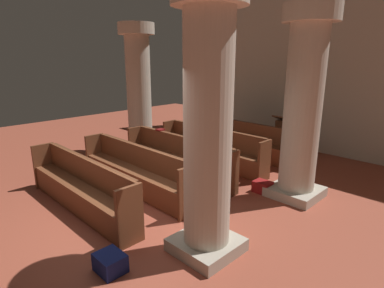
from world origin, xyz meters
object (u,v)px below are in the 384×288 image
(pew_row_0, at_px, (239,138))
(lectern, at_px, (281,138))
(pillar_aisle_rear, at_px, (208,124))
(pew_row_4, at_px, (80,184))
(hymn_book, at_px, (160,130))
(kneeler_box_red, at_px, (263,187))
(pew_row_2, at_px, (177,156))
(pew_row_3, at_px, (135,168))
(pillar_aisle_side, at_px, (303,103))
(pillar_far_side, at_px, (139,87))
(kneeler_box_navy, at_px, (110,263))
(pew_row_1, at_px, (211,146))

(pew_row_0, height_order, lectern, lectern)
(pillar_aisle_rear, bearing_deg, pew_row_4, -164.89)
(hymn_book, bearing_deg, kneeler_box_red, 9.05)
(pew_row_2, distance_m, pew_row_3, 1.15)
(pew_row_2, height_order, pew_row_4, same)
(pillar_aisle_side, relative_size, lectern, 3.23)
(pew_row_3, height_order, pew_row_4, same)
(pillar_far_side, distance_m, lectern, 4.21)
(pew_row_0, xyz_separation_m, pillar_aisle_side, (2.39, -1.38, 1.33))
(kneeler_box_red, bearing_deg, pillar_aisle_side, 29.25)
(pew_row_2, distance_m, pillar_aisle_rear, 3.19)
(pew_row_0, bearing_deg, kneeler_box_navy, -70.32)
(lectern, xyz_separation_m, kneeler_box_navy, (1.09, -6.05, -0.33))
(hymn_book, bearing_deg, pew_row_2, -13.13)
(lectern, xyz_separation_m, kneeler_box_red, (1.11, -2.61, -0.34))
(kneeler_box_navy, bearing_deg, pillar_aisle_rear, 64.84)
(pew_row_3, xyz_separation_m, pillar_aisle_rear, (2.39, -0.50, 1.33))
(pew_row_3, height_order, kneeler_box_navy, pew_row_3)
(pew_row_0, xyz_separation_m, pew_row_4, (0.00, -4.59, 0.00))
(pillar_far_side, bearing_deg, pew_row_1, 10.54)
(kneeler_box_red, bearing_deg, hymn_book, -170.95)
(pew_row_1, distance_m, hymn_book, 1.33)
(pew_row_2, distance_m, kneeler_box_navy, 3.40)
(pew_row_1, relative_size, pew_row_2, 1.00)
(pew_row_1, relative_size, hymn_book, 17.11)
(pillar_far_side, bearing_deg, kneeler_box_navy, -40.33)
(pew_row_2, height_order, pillar_aisle_rear, pillar_aisle_rear)
(pillar_aisle_rear, bearing_deg, pew_row_3, 168.19)
(hymn_book, bearing_deg, pew_row_0, 69.11)
(kneeler_box_navy, bearing_deg, pillar_aisle_side, 81.53)
(pillar_far_side, xyz_separation_m, pillar_aisle_rear, (4.74, -2.36, -0.00))
(pillar_far_side, bearing_deg, pillar_aisle_rear, -26.46)
(kneeler_box_navy, bearing_deg, pew_row_0, 109.68)
(pew_row_1, relative_size, pillar_aisle_side, 0.90)
(pew_row_0, xyz_separation_m, lectern, (0.75, 0.92, -0.03))
(pillar_far_side, xyz_separation_m, lectern, (3.09, 2.51, -1.36))
(pew_row_3, xyz_separation_m, pew_row_4, (0.00, -1.15, 0.00))
(lectern, bearing_deg, kneeler_box_navy, -79.80)
(pillar_far_side, bearing_deg, pew_row_0, 34.04)
(pew_row_4, height_order, pillar_aisle_rear, pillar_aisle_rear)
(pew_row_0, relative_size, pillar_far_side, 0.90)
(pillar_far_side, height_order, kneeler_box_navy, pillar_far_side)
(pillar_aisle_side, relative_size, pillar_aisle_rear, 1.00)
(pew_row_3, xyz_separation_m, pillar_aisle_side, (2.39, 2.06, 1.33))
(pew_row_2, relative_size, pew_row_4, 1.00)
(hymn_book, distance_m, kneeler_box_red, 2.81)
(pew_row_4, xyz_separation_m, pillar_aisle_side, (2.39, 3.21, 1.33))
(pillar_aisle_side, xyz_separation_m, lectern, (-1.65, 2.30, -1.36))
(pew_row_1, distance_m, pillar_far_side, 2.73)
(pillar_aisle_rear, distance_m, lectern, 5.31)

